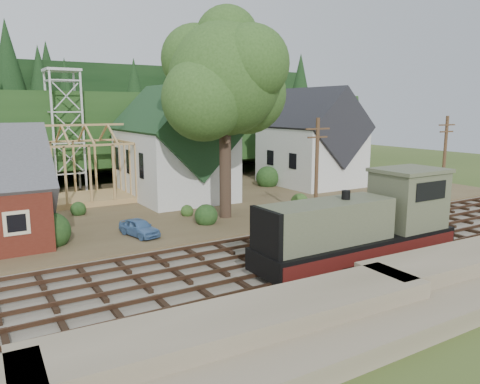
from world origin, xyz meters
TOP-DOWN VIEW (x-y plane):
  - ground at (0.00, 0.00)m, footprint 140.00×140.00m
  - embankment at (0.00, -8.50)m, footprint 64.00×5.00m
  - railroad_bed at (0.00, 0.00)m, footprint 64.00×11.00m
  - village_flat at (0.00, 18.00)m, footprint 64.00×26.00m
  - hillside at (0.00, 42.00)m, footprint 70.00×28.96m
  - ridge at (0.00, 58.00)m, footprint 80.00×20.00m
  - church at (2.00, 19.68)m, footprint 8.40×15.17m
  - farmhouse at (18.00, 19.00)m, footprint 8.40×10.80m
  - timber_frame at (-6.00, 22.00)m, footprint 8.20×6.20m
  - lattice_tower at (-6.00, 28.00)m, footprint 3.20×3.20m
  - big_tree at (2.17, 10.08)m, footprint 10.90×8.40m
  - telegraph_pole_near at (7.00, 5.20)m, footprint 2.20×0.28m
  - telegraph_pole_far at (22.00, 5.20)m, footprint 2.20×0.28m
  - locomotive at (3.54, -3.00)m, footprint 12.66×3.16m
  - car_blue at (-5.61, 8.22)m, footprint 2.15×3.64m
  - car_red at (20.78, 17.82)m, footprint 4.42×3.67m

SIDE VIEW (x-z plane):
  - ground at x=0.00m, z-range 0.00..0.00m
  - embankment at x=0.00m, z-range -0.80..0.80m
  - hillside at x=0.00m, z-range -6.37..6.37m
  - ridge at x=0.00m, z-range -6.00..6.00m
  - railroad_bed at x=0.00m, z-range 0.00..0.16m
  - village_flat at x=0.00m, z-range 0.00..0.30m
  - car_red at x=20.78m, z-range 0.30..1.42m
  - car_blue at x=-5.61m, z-range 0.30..1.46m
  - locomotive at x=3.54m, z-range -0.31..4.74m
  - timber_frame at x=-6.00m, z-range -0.23..6.76m
  - telegraph_pole_near at x=7.00m, z-range 0.25..8.25m
  - telegraph_pole_far at x=22.00m, z-range 0.25..8.25m
  - farmhouse at x=18.00m, z-range -0.43..10.17m
  - church at x=2.00m, z-range -1.32..11.68m
  - lattice_tower at x=-6.00m, z-range 3.97..16.10m
  - big_tree at x=2.17m, z-range 2.87..17.57m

